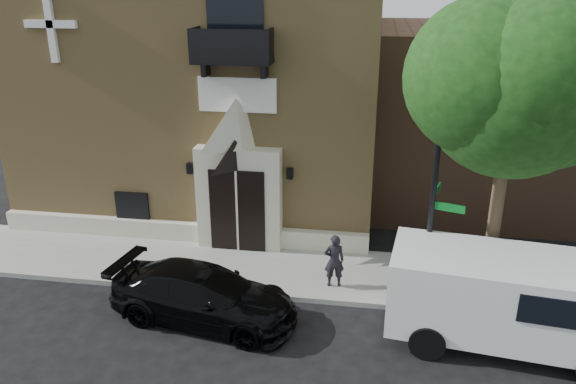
% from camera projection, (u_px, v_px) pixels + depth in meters
% --- Properties ---
extents(ground, '(120.00, 120.00, 0.00)m').
position_uv_depth(ground, '(253.00, 298.00, 15.10)').
color(ground, black).
rests_on(ground, ground).
extents(sidewalk, '(42.00, 3.00, 0.15)m').
position_uv_depth(sidewalk, '(298.00, 272.00, 16.31)').
color(sidewalk, gray).
rests_on(sidewalk, ground).
extents(church, '(12.20, 11.01, 9.30)m').
position_uv_depth(church, '(218.00, 74.00, 21.18)').
color(church, '#A7864F').
rests_on(church, ground).
extents(street_tree_left, '(4.97, 4.38, 7.77)m').
position_uv_depth(street_tree_left, '(517.00, 84.00, 12.42)').
color(street_tree_left, '#38281C').
rests_on(street_tree_left, sidewalk).
extents(black_sedan, '(5.00, 2.69, 1.38)m').
position_uv_depth(black_sedan, '(204.00, 295.00, 13.96)').
color(black_sedan, black).
rests_on(black_sedan, ground).
extents(cargo_van, '(5.67, 2.84, 2.22)m').
position_uv_depth(cargo_van, '(520.00, 300.00, 12.74)').
color(cargo_van, white).
rests_on(cargo_van, ground).
extents(street_sign, '(0.83, 1.01, 5.38)m').
position_uv_depth(street_sign, '(433.00, 207.00, 13.64)').
color(street_sign, black).
rests_on(street_sign, sidewalk).
extents(fire_hydrant, '(0.47, 0.38, 0.83)m').
position_uv_depth(fire_hydrant, '(411.00, 281.00, 14.87)').
color(fire_hydrant, maroon).
rests_on(fire_hydrant, sidewalk).
extents(dumpster, '(2.19, 1.69, 1.26)m').
position_uv_depth(dumpster, '(469.00, 281.00, 14.40)').
color(dumpster, '#103C16').
rests_on(dumpster, sidewalk).
extents(planter, '(0.75, 0.68, 0.72)m').
position_uv_depth(planter, '(241.00, 235.00, 17.57)').
color(planter, '#467237').
rests_on(planter, sidewalk).
extents(pedestrian_near, '(0.61, 0.46, 1.52)m').
position_uv_depth(pedestrian_near, '(334.00, 261.00, 15.18)').
color(pedestrian_near, black).
rests_on(pedestrian_near, sidewalk).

